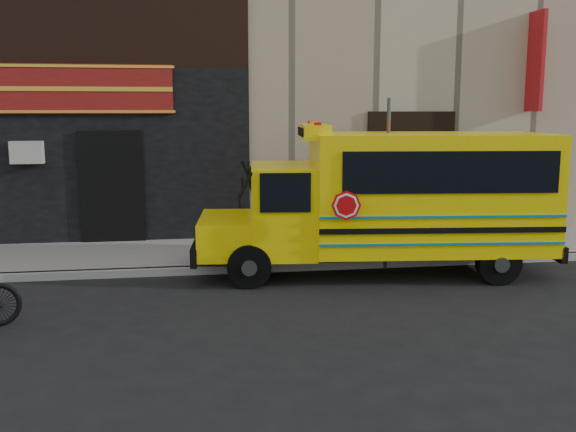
# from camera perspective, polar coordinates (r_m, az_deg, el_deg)

# --- Properties ---
(ground) EXTENTS (120.00, 120.00, 0.00)m
(ground) POSITION_cam_1_polar(r_m,az_deg,el_deg) (10.39, -0.61, -8.48)
(ground) COLOR black
(ground) RESTS_ON ground
(curb) EXTENTS (40.00, 0.20, 0.15)m
(curb) POSITION_cam_1_polar(r_m,az_deg,el_deg) (12.85, -2.23, -4.62)
(curb) COLOR #999994
(curb) RESTS_ON ground
(sidewalk) EXTENTS (40.00, 3.00, 0.15)m
(sidewalk) POSITION_cam_1_polar(r_m,az_deg,el_deg) (14.30, -2.89, -3.17)
(sidewalk) COLOR gray
(sidewalk) RESTS_ON ground
(building) EXTENTS (20.00, 10.70, 12.00)m
(building) POSITION_cam_1_polar(r_m,az_deg,el_deg) (20.50, -5.03, 17.64)
(building) COLOR tan
(building) RESTS_ON sidewalk
(school_bus) EXTENTS (7.07, 2.79, 2.92)m
(school_bus) POSITION_cam_1_polar(r_m,az_deg,el_deg) (12.67, 9.43, 1.66)
(school_bus) COLOR black
(school_bus) RESTS_ON ground
(sign_pole) EXTENTS (0.11, 0.29, 3.42)m
(sign_pole) POSITION_cam_1_polar(r_m,az_deg,el_deg) (12.94, 8.81, 3.47)
(sign_pole) COLOR #3A413C
(sign_pole) RESTS_ON ground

